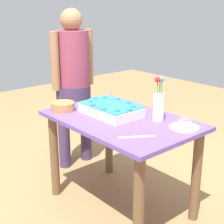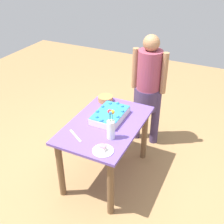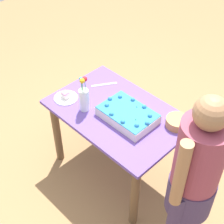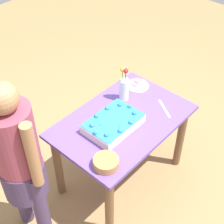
# 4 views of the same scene
# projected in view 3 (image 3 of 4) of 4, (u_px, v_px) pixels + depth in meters

# --- Properties ---
(ground_plane) EXTENTS (8.00, 8.00, 0.00)m
(ground_plane) POSITION_uv_depth(u_px,v_px,m) (116.00, 168.00, 3.27)
(ground_plane) COLOR #9C7448
(dining_table) EXTENTS (1.11, 0.73, 0.73)m
(dining_table) POSITION_uv_depth(u_px,v_px,m) (117.00, 125.00, 2.88)
(dining_table) COLOR #6549A2
(dining_table) RESTS_ON ground_plane
(sheet_cake) EXTENTS (0.44, 0.30, 0.10)m
(sheet_cake) POSITION_uv_depth(u_px,v_px,m) (128.00, 115.00, 2.69)
(sheet_cake) COLOR silver
(sheet_cake) RESTS_ON dining_table
(serving_plate_with_slice) EXTENTS (0.20, 0.20, 0.07)m
(serving_plate_with_slice) POSITION_uv_depth(u_px,v_px,m) (66.00, 97.00, 2.89)
(serving_plate_with_slice) COLOR white
(serving_plate_with_slice) RESTS_ON dining_table
(cake_knife) EXTENTS (0.14, 0.21, 0.00)m
(cake_knife) POSITION_uv_depth(u_px,v_px,m) (104.00, 84.00, 3.04)
(cake_knife) COLOR silver
(cake_knife) RESTS_ON dining_table
(flower_vase) EXTENTS (0.08, 0.08, 0.32)m
(flower_vase) POSITION_uv_depth(u_px,v_px,m) (84.00, 97.00, 2.72)
(flower_vase) COLOR white
(flower_vase) RESTS_ON dining_table
(fruit_bowl) EXTENTS (0.18, 0.18, 0.07)m
(fruit_bowl) POSITION_uv_depth(u_px,v_px,m) (177.00, 122.00, 2.64)
(fruit_bowl) COLOR #B87E43
(fruit_bowl) RESTS_ON dining_table
(person_standing) EXTENTS (0.31, 0.45, 1.49)m
(person_standing) POSITION_uv_depth(u_px,v_px,m) (195.00, 176.00, 2.15)
(person_standing) COLOR #44345A
(person_standing) RESTS_ON ground_plane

